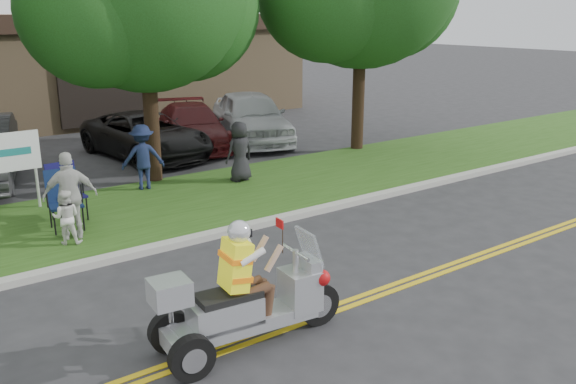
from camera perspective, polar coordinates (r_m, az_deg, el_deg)
ground at (r=9.35m, az=3.35°, el=-9.39°), size 120.00×120.00×0.00m
centerline_near at (r=8.95m, az=5.73°, el=-10.63°), size 60.00×0.10×0.01m
centerline_far at (r=9.06m, az=5.05°, el=-10.27°), size 60.00×0.10×0.01m
curb at (r=11.65m, az=-6.18°, el=-3.78°), size 60.00×0.25×0.12m
grass_verge at (r=13.47m, az=-10.76°, el=-1.19°), size 60.00×4.00×0.10m
commercial_building at (r=26.58m, az=-20.14°, el=11.04°), size 18.00×8.20×4.00m
business_sign at (r=13.61m, az=-24.73°, el=3.00°), size 1.25×0.06×1.75m
trike_scooter at (r=7.72m, az=-4.20°, el=-10.38°), size 2.59×0.90×1.69m
lawn_chair_a at (r=12.29m, az=-20.27°, el=-0.33°), size 0.66×0.68×1.12m
lawn_chair_b at (r=12.83m, az=-20.15°, el=0.37°), size 0.64×0.67×1.13m
spectator_adult_right at (r=11.62m, az=-19.71°, el=-0.33°), size 1.01×0.60×1.61m
spectator_chair_a at (r=14.49m, az=-13.44°, el=3.21°), size 1.09×0.81×1.51m
spectator_chair_b at (r=14.83m, az=-4.54°, el=3.81°), size 0.74×0.51×1.46m
child_right at (r=11.46m, az=-20.05°, el=-2.22°), size 0.60×0.55×0.99m
parked_car_mid at (r=18.18m, az=-13.14°, el=5.19°), size 2.71×4.91×1.30m
parked_car_right at (r=19.35m, az=-8.98°, el=6.10°), size 3.11×4.87×1.31m
parked_car_far_right at (r=19.85m, az=-3.48°, el=7.03°), size 3.44×5.23×1.66m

